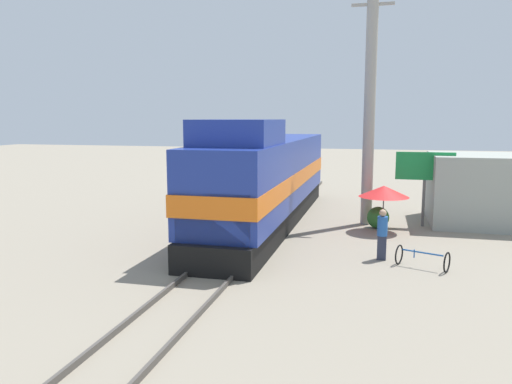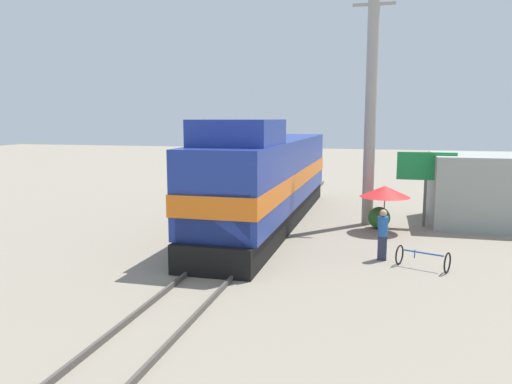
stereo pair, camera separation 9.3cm
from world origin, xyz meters
name	(u,v)px [view 2 (the right image)]	position (x,y,z in m)	size (l,w,h in m)	color
ground_plane	(253,238)	(0.00, 0.00, 0.00)	(120.00, 120.00, 0.00)	gray
rail_near	(236,235)	(-0.72, 0.00, 0.07)	(0.08, 35.55, 0.15)	#4C4742
rail_far	(271,237)	(0.72, 0.00, 0.07)	(0.08, 35.55, 0.15)	#4C4742
locomotive	(268,180)	(0.00, 2.51, 2.02)	(2.86, 16.46, 4.69)	black
utility_pole	(371,102)	(4.31, 3.88, 5.45)	(1.80, 0.50, 10.83)	#9E998E
vendor_umbrella	(385,191)	(5.03, 2.44, 1.72)	(2.08, 2.08, 1.95)	#4C4C4C
billboard_sign	(426,170)	(6.75, 3.97, 2.49)	(2.48, 0.12, 3.28)	#595959
shrub_cluster	(379,218)	(4.84, 3.04, 0.47)	(0.94, 0.94, 0.94)	#2D722D
person_bystander	(383,233)	(4.99, -1.92, 0.94)	(0.34, 0.34, 1.72)	#2D3347
bicycle	(423,258)	(6.24, -2.64, 0.34)	(1.70, 1.21, 0.66)	black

